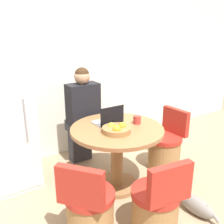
{
  "coord_description": "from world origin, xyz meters",
  "views": [
    {
      "loc": [
        -1.53,
        -1.86,
        1.8
      ],
      "look_at": [
        -0.07,
        0.41,
        0.89
      ],
      "focal_mm": 42.0,
      "sensor_mm": 36.0,
      "label": 1
    }
  ],
  "objects_px": {
    "chair_near_camera": "(156,208)",
    "fruit_bowl": "(117,129)",
    "person_seated": "(82,113)",
    "chair_right_side": "(165,148)",
    "chair_near_left_corner": "(89,211)",
    "cat": "(195,204)",
    "laptop": "(109,120)",
    "dining_table": "(117,145)"
  },
  "relations": [
    {
      "from": "chair_near_camera",
      "to": "chair_right_side",
      "type": "distance_m",
      "value": 1.21
    },
    {
      "from": "fruit_bowl",
      "to": "cat",
      "type": "bearing_deg",
      "value": -54.48
    },
    {
      "from": "dining_table",
      "to": "person_seated",
      "type": "relative_size",
      "value": 0.77
    },
    {
      "from": "chair_near_camera",
      "to": "fruit_bowl",
      "type": "xyz_separation_m",
      "value": [
        0.03,
        0.68,
        0.51
      ]
    },
    {
      "from": "dining_table",
      "to": "chair_near_camera",
      "type": "bearing_deg",
      "value": -97.68
    },
    {
      "from": "chair_right_side",
      "to": "laptop",
      "type": "height_order",
      "value": "laptop"
    },
    {
      "from": "chair_right_side",
      "to": "laptop",
      "type": "relative_size",
      "value": 2.65
    },
    {
      "from": "chair_right_side",
      "to": "chair_near_left_corner",
      "type": "relative_size",
      "value": 1.0
    },
    {
      "from": "chair_near_camera",
      "to": "cat",
      "type": "bearing_deg",
      "value": -173.12
    },
    {
      "from": "fruit_bowl",
      "to": "cat",
      "type": "distance_m",
      "value": 1.08
    },
    {
      "from": "chair_near_camera",
      "to": "laptop",
      "type": "height_order",
      "value": "laptop"
    },
    {
      "from": "chair_right_side",
      "to": "chair_near_left_corner",
      "type": "bearing_deg",
      "value": -72.05
    },
    {
      "from": "chair_right_side",
      "to": "laptop",
      "type": "xyz_separation_m",
      "value": [
        -0.81,
        0.1,
        0.52
      ]
    },
    {
      "from": "person_seated",
      "to": "cat",
      "type": "height_order",
      "value": "person_seated"
    },
    {
      "from": "chair_right_side",
      "to": "fruit_bowl",
      "type": "bearing_deg",
      "value": -83.36
    },
    {
      "from": "chair_right_side",
      "to": "chair_near_left_corner",
      "type": "height_order",
      "value": "same"
    },
    {
      "from": "chair_right_side",
      "to": "fruit_bowl",
      "type": "relative_size",
      "value": 2.61
    },
    {
      "from": "dining_table",
      "to": "laptop",
      "type": "bearing_deg",
      "value": 98.59
    },
    {
      "from": "chair_near_camera",
      "to": "chair_near_left_corner",
      "type": "bearing_deg",
      "value": -21.77
    },
    {
      "from": "chair_right_side",
      "to": "laptop",
      "type": "distance_m",
      "value": 0.97
    },
    {
      "from": "chair_near_left_corner",
      "to": "laptop",
      "type": "relative_size",
      "value": 2.65
    },
    {
      "from": "chair_right_side",
      "to": "cat",
      "type": "height_order",
      "value": "chair_right_side"
    },
    {
      "from": "person_seated",
      "to": "fruit_bowl",
      "type": "bearing_deg",
      "value": 88.92
    },
    {
      "from": "chair_near_camera",
      "to": "chair_right_side",
      "type": "height_order",
      "value": "same"
    },
    {
      "from": "chair_near_camera",
      "to": "fruit_bowl",
      "type": "bearing_deg",
      "value": -84.91
    },
    {
      "from": "chair_near_camera",
      "to": "chair_right_side",
      "type": "xyz_separation_m",
      "value": [
        0.89,
        0.82,
        0.0
      ]
    },
    {
      "from": "dining_table",
      "to": "chair_near_left_corner",
      "type": "distance_m",
      "value": 0.83
    },
    {
      "from": "fruit_bowl",
      "to": "person_seated",
      "type": "bearing_deg",
      "value": 88.92
    },
    {
      "from": "laptop",
      "to": "cat",
      "type": "height_order",
      "value": "laptop"
    },
    {
      "from": "chair_right_side",
      "to": "fruit_bowl",
      "type": "xyz_separation_m",
      "value": [
        -0.86,
        -0.14,
        0.51
      ]
    },
    {
      "from": "chair_near_camera",
      "to": "person_seated",
      "type": "relative_size",
      "value": 0.59
    },
    {
      "from": "chair_near_left_corner",
      "to": "person_seated",
      "type": "relative_size",
      "value": 0.59
    },
    {
      "from": "chair_near_left_corner",
      "to": "fruit_bowl",
      "type": "height_order",
      "value": "fruit_bowl"
    },
    {
      "from": "chair_near_left_corner",
      "to": "fruit_bowl",
      "type": "xyz_separation_m",
      "value": [
        0.54,
        0.39,
        0.51
      ]
    },
    {
      "from": "chair_near_camera",
      "to": "chair_right_side",
      "type": "relative_size",
      "value": 1.0
    },
    {
      "from": "laptop",
      "to": "person_seated",
      "type": "bearing_deg",
      "value": -86.27
    },
    {
      "from": "fruit_bowl",
      "to": "chair_near_camera",
      "type": "bearing_deg",
      "value": -92.59
    },
    {
      "from": "fruit_bowl",
      "to": "chair_right_side",
      "type": "bearing_deg",
      "value": 9.53
    },
    {
      "from": "cat",
      "to": "fruit_bowl",
      "type": "bearing_deg",
      "value": 30.25
    },
    {
      "from": "chair_near_left_corner",
      "to": "person_seated",
      "type": "distance_m",
      "value": 1.41
    },
    {
      "from": "chair_right_side",
      "to": "person_seated",
      "type": "height_order",
      "value": "person_seated"
    },
    {
      "from": "fruit_bowl",
      "to": "laptop",
      "type": "bearing_deg",
      "value": 77.41
    }
  ]
}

